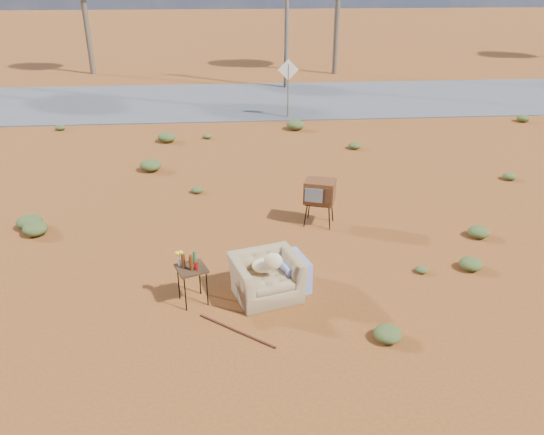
{
  "coord_description": "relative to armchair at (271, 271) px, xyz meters",
  "views": [
    {
      "loc": [
        -0.71,
        -7.9,
        5.24
      ],
      "look_at": [
        0.04,
        1.44,
        0.8
      ],
      "focal_mm": 35.0,
      "sensor_mm": 36.0,
      "label": 1
    }
  ],
  "objects": [
    {
      "name": "tv_unit",
      "position": [
        1.29,
        2.71,
        0.31
      ],
      "size": [
        0.78,
        0.7,
        1.04
      ],
      "rotation": [
        0.0,
        0.0,
        -0.33
      ],
      "color": "black",
      "rests_on": "ground"
    },
    {
      "name": "road_sign",
      "position": [
        1.59,
        12.0,
        1.04
      ],
      "size": [
        0.78,
        0.06,
        2.19
      ],
      "color": "brown",
      "rests_on": "ground"
    },
    {
      "name": "side_table",
      "position": [
        -1.4,
        -0.15,
        0.24
      ],
      "size": [
        0.62,
        0.62,
        0.97
      ],
      "rotation": [
        0.0,
        0.0,
        0.37
      ],
      "color": "#3B2915",
      "rests_on": "ground"
    },
    {
      "name": "ground",
      "position": [
        0.09,
        0.0,
        -0.47
      ],
      "size": [
        140.0,
        140.0,
        0.0
      ],
      "primitive_type": "plane",
      "color": "brown",
      "rests_on": "ground"
    },
    {
      "name": "highway",
      "position": [
        0.09,
        15.0,
        -0.45
      ],
      "size": [
        140.0,
        7.0,
        0.04
      ],
      "primitive_type": "cube",
      "color": "#565659",
      "rests_on": "ground"
    },
    {
      "name": "scrub_patch",
      "position": [
        -0.74,
        4.41,
        -0.33
      ],
      "size": [
        17.49,
        8.07,
        0.33
      ],
      "color": "#485826",
      "rests_on": "ground"
    },
    {
      "name": "armchair",
      "position": [
        0.0,
        0.0,
        0.0
      ],
      "size": [
        1.47,
        1.19,
        1.0
      ],
      "rotation": [
        0.0,
        0.0,
        0.29
      ],
      "color": "#947A51",
      "rests_on": "ground"
    },
    {
      "name": "rusty_bar",
      "position": [
        -0.64,
        -1.05,
        -0.45
      ],
      "size": [
        1.19,
        0.96,
        0.04
      ],
      "primitive_type": "cylinder",
      "rotation": [
        0.0,
        1.57,
        -0.67
      ],
      "color": "#451D12",
      "rests_on": "ground"
    }
  ]
}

